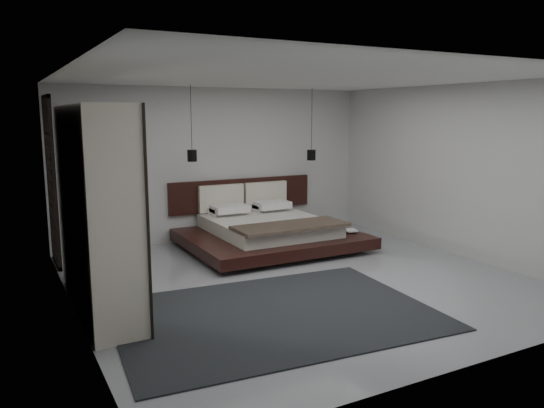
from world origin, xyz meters
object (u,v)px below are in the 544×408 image
bed (267,230)px  pendant_left (192,155)px  pendant_right (311,155)px  rug (275,314)px  lattice_screen (52,182)px  wardrobe (96,209)px

bed → pendant_left: bearing=158.5°
pendant_right → rug: (-2.62, -3.40, -1.55)m
lattice_screen → wardrobe: lattice_screen is taller
bed → rug: size_ratio=0.80×
lattice_screen → pendant_right: 4.63m
bed → rug: (-1.42, -2.93, -0.29)m
pendant_left → rug: size_ratio=0.35×
bed → wardrobe: (-3.17, -1.73, 0.92)m
pendant_right → rug: size_ratio=0.37×
pendant_left → wardrobe: pendant_left is taller
wardrobe → pendant_left: bearing=48.1°
bed → rug: bearing=-115.9°
rug → bed: bearing=64.1°
bed → lattice_screen: bearing=170.9°
lattice_screen → rug: 4.21m
lattice_screen → bed: 3.61m
pendant_right → wardrobe: (-4.37, -2.20, -0.34)m
lattice_screen → wardrobe: (0.25, -2.28, -0.09)m
pendant_right → bed: bearing=-158.5°
pendant_left → wardrobe: 2.99m
pendant_right → lattice_screen: bearing=179.0°
lattice_screen → bed: lattice_screen is taller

